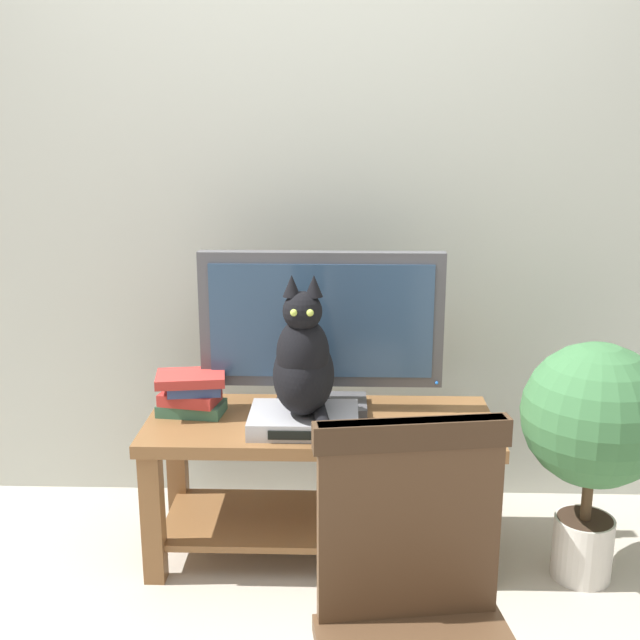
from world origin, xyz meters
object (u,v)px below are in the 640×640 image
at_px(tv_stand, 320,462).
at_px(wooden_chair, 419,619).
at_px(tv, 321,327).
at_px(cat, 304,363).
at_px(book_stack, 192,393).
at_px(potted_plant, 594,426).
at_px(media_box, 304,420).

bearing_deg(tv_stand, wooden_chair, -78.52).
bearing_deg(tv, cat, -104.03).
distance_m(tv, book_stack, 0.51).
xyz_separation_m(book_stack, potted_plant, (1.36, -0.18, -0.04)).
relative_size(media_box, cat, 0.76).
distance_m(tv_stand, wooden_chair, 1.20).
height_order(media_box, cat, cat).
height_order(tv_stand, cat, cat).
bearing_deg(tv_stand, book_stack, 175.11).
height_order(tv_stand, media_box, media_box).
xyz_separation_m(tv_stand, wooden_chair, (0.24, -1.16, 0.19)).
bearing_deg(tv_stand, tv, 89.98).
height_order(cat, potted_plant, cat).
bearing_deg(cat, potted_plant, -2.28).
relative_size(cat, book_stack, 1.87).
xyz_separation_m(media_box, wooden_chair, (0.29, -1.08, 0.00)).
xyz_separation_m(tv, media_box, (-0.05, -0.19, -0.28)).
relative_size(tv_stand, book_stack, 4.69).
distance_m(tv_stand, media_box, 0.21).
bearing_deg(tv_stand, cat, -117.50).
distance_m(tv_stand, book_stack, 0.52).
distance_m(tv_stand, potted_plant, 0.93).
distance_m(cat, wooden_chair, 1.12).
xyz_separation_m(media_box, book_stack, (-0.40, 0.12, 0.05)).
relative_size(cat, potted_plant, 0.58).
distance_m(tv_stand, cat, 0.41).
height_order(tv, cat, tv).
relative_size(tv_stand, cat, 2.52).
bearing_deg(cat, tv, 75.97).
bearing_deg(cat, tv_stand, 62.50).
relative_size(wooden_chair, book_stack, 3.62).
relative_size(tv_stand, tv, 1.42).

